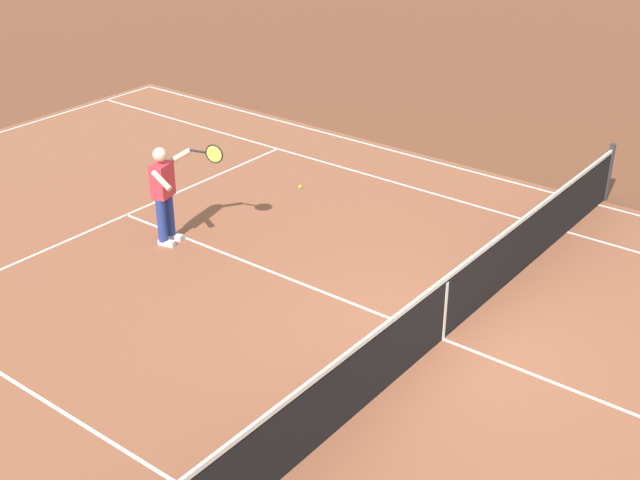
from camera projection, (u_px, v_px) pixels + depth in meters
ground_plane at (442, 339)px, 11.44m from camera, size 60.00×60.00×0.00m
court_slab at (442, 339)px, 11.44m from camera, size 24.20×11.40×0.00m
court_line_markings at (442, 339)px, 11.43m from camera, size 23.85×11.05×0.01m
tennis_net at (445, 308)px, 11.21m from camera, size 0.10×11.70×1.08m
tennis_player_near at (165, 190)px, 13.58m from camera, size 0.98×0.87×1.70m
tennis_ball at (300, 187)px, 15.96m from camera, size 0.07×0.07×0.07m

